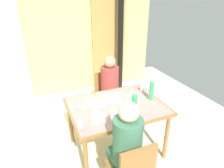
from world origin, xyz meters
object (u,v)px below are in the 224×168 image
(serving_bowl_center, at_px, (98,117))
(water_bottle_green_far, at_px, (151,91))
(water_bottle_green_near, at_px, (134,103))
(person_near_diner, at_px, (127,140))
(chair_far_diner, at_px, (107,93))
(dining_table, at_px, (116,110))
(person_far_diner, at_px, (110,82))

(serving_bowl_center, bearing_deg, water_bottle_green_far, 11.27)
(water_bottle_green_near, bearing_deg, person_near_diner, -125.74)
(chair_far_diner, xyz_separation_m, serving_bowl_center, (-0.53, -1.05, 0.28))
(water_bottle_green_near, height_order, water_bottle_green_far, water_bottle_green_far)
(person_near_diner, height_order, water_bottle_green_near, person_near_diner)
(chair_far_diner, distance_m, person_near_diner, 1.61)
(dining_table, height_order, person_far_diner, person_far_diner)
(person_far_diner, bearing_deg, person_near_diner, 74.49)
(person_near_diner, distance_m, person_far_diner, 1.45)
(dining_table, height_order, chair_far_diner, chair_far_diner)
(person_far_diner, bearing_deg, dining_table, 74.43)
(serving_bowl_center, bearing_deg, chair_far_diner, 63.25)
(person_near_diner, xyz_separation_m, person_far_diner, (0.39, 1.40, 0.00))
(person_far_diner, distance_m, water_bottle_green_near, 0.95)
(dining_table, relative_size, chair_far_diner, 1.45)
(dining_table, xyz_separation_m, person_far_diner, (0.19, 0.70, 0.10))
(chair_far_diner, height_order, person_far_diner, person_far_diner)
(dining_table, bearing_deg, water_bottle_green_near, -61.10)
(chair_far_diner, distance_m, person_far_diner, 0.31)
(dining_table, xyz_separation_m, water_bottle_green_near, (0.13, -0.24, 0.20))
(water_bottle_green_far, bearing_deg, dining_table, 175.31)
(dining_table, distance_m, person_far_diner, 0.73)
(dining_table, height_order, water_bottle_green_near, water_bottle_green_near)
(serving_bowl_center, bearing_deg, dining_table, 32.33)
(person_near_diner, distance_m, serving_bowl_center, 0.51)
(person_far_diner, distance_m, serving_bowl_center, 1.05)
(dining_table, relative_size, person_far_diner, 1.63)
(person_far_diner, height_order, water_bottle_green_far, person_far_diner)
(water_bottle_green_far, xyz_separation_m, serving_bowl_center, (-0.84, -0.17, -0.11))
(person_near_diner, height_order, water_bottle_green_far, person_near_diner)
(serving_bowl_center, bearing_deg, water_bottle_green_near, -4.06)
(chair_far_diner, height_order, serving_bowl_center, chair_far_diner)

